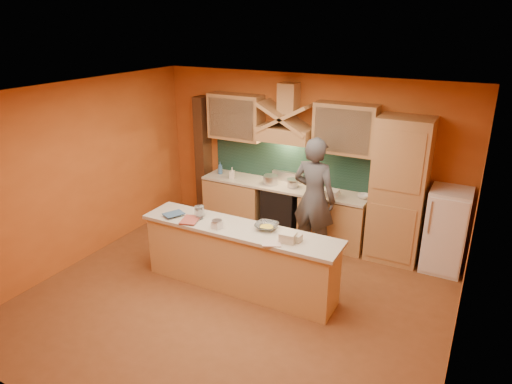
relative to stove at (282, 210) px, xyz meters
The scene contains 36 objects.
floor 2.27m from the stove, 82.23° to the right, with size 5.50×5.00×0.01m, color brown.
ceiling 3.23m from the stove, 82.23° to the right, with size 5.50×5.00×0.01m, color white.
wall_back 1.04m from the stove, 45.00° to the left, with size 5.50×0.02×2.80m, color #C36126.
wall_front 4.80m from the stove, 86.35° to the right, with size 5.50×0.02×2.80m, color #C36126.
wall_left 3.43m from the stove, 138.08° to the right, with size 0.02×5.00×2.80m, color #C36126.
wall_right 3.88m from the stove, 35.80° to the right, with size 0.02×5.00×2.80m, color #C36126.
base_cabinet_left 0.95m from the stove, behind, with size 1.10×0.60×0.86m, color tan.
base_cabinet_right 0.95m from the stove, ahead, with size 1.10×0.60×0.86m, color tan.
counter_top 0.45m from the stove, behind, with size 3.00×0.62×0.04m, color beige.
stove is the anchor object (origin of this frame).
backsplash 0.85m from the stove, 90.00° to the left, with size 3.00×0.03×0.70m, color #16322B.
range_hood 1.37m from the stove, 90.00° to the left, with size 0.92×0.50×0.24m, color tan.
hood_chimney 1.96m from the stove, 90.00° to the left, with size 0.30×0.30×0.50m, color tan.
upper_cabinet_left 1.85m from the stove, behind, with size 1.00×0.35×0.80m, color tan.
upper_cabinet_right 1.85m from the stove, ahead, with size 1.00×0.35×0.80m, color tan.
pantry_column 2.07m from the stove, ahead, with size 0.80×0.60×2.30m, color tan.
fridge 2.71m from the stove, ahead, with size 0.58×0.60×1.30m, color white.
trim_column_left 1.89m from the stove, behind, with size 0.20×0.30×2.30m, color #472816.
island_body 1.91m from the stove, 83.99° to the right, with size 2.80×0.55×0.88m, color #DDB171.
island_top 1.97m from the stove, 83.99° to the right, with size 2.90×0.62×0.05m, color beige.
person 1.06m from the stove, 33.34° to the right, with size 0.72×0.47×1.97m, color #4C4C51.
pot_large 0.57m from the stove, 165.79° to the right, with size 0.26×0.26×0.16m, color #B5B5BC.
pot_small 0.55m from the stove, ahead, with size 0.19×0.19×0.13m, color #B9B8BF.
soap_bottle_a 1.13m from the stove, behind, with size 0.09×0.09×0.20m, color silver.
soap_bottle_b 1.42m from the stove, behind, with size 0.09×0.09×0.23m, color #376197.
bowl_back 1.49m from the stove, ahead, with size 0.20×0.20×0.06m, color silver.
dish_rack 1.03m from the stove, ahead, with size 0.26×0.21×0.09m, color white.
book_lower 2.23m from the stove, 106.90° to the right, with size 0.23×0.31×0.03m, color #A4473A.
book_upper 2.23m from the stove, 115.24° to the right, with size 0.21×0.28×0.02m, color #3A5A80.
jar_large 1.99m from the stove, 105.12° to the right, with size 0.14×0.14×0.15m, color silver.
jar_small 2.04m from the stove, 103.19° to the right, with size 0.11×0.11×0.15m, color silver.
kitchen_scale 2.13m from the stove, 91.52° to the right, with size 0.12×0.12×0.10m, color white.
mixing_bowl 1.93m from the stove, 72.51° to the right, with size 0.32×0.32×0.08m, color silver.
cloth 2.34m from the stove, 69.20° to the right, with size 0.24×0.18×0.02m, color beige.
grocery_bag_a 2.28m from the stove, 63.98° to the right, with size 0.20×0.16×0.13m, color beige.
grocery_bag_b 2.25m from the stove, 61.41° to the right, with size 0.16×0.12×0.10m, color beige.
Camera 1 is at (2.74, -4.62, 3.64)m, focal length 32.00 mm.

